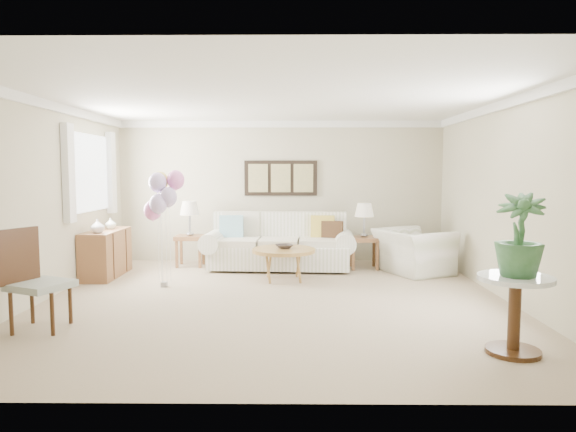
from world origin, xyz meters
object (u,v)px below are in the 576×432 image
object	(u,v)px
armchair	(413,251)
accent_chair	(33,277)
balloon_cluster	(162,193)
sofa	(280,247)
coffee_table	(284,251)

from	to	relation	value
armchair	accent_chair	size ratio (longest dim) A/B	1.03
accent_chair	balloon_cluster	bearing A→B (deg)	66.60
sofa	balloon_cluster	distance (m)	2.42
coffee_table	balloon_cluster	bearing A→B (deg)	-164.70
sofa	armchair	distance (m)	2.25
coffee_table	balloon_cluster	distance (m)	2.02
balloon_cluster	accent_chair	bearing A→B (deg)	-113.40
sofa	armchair	size ratio (longest dim) A/B	2.39
balloon_cluster	coffee_table	bearing A→B (deg)	15.30
armchair	balloon_cluster	distance (m)	4.12
coffee_table	accent_chair	world-z (taller)	accent_chair
accent_chair	coffee_table	bearing A→B (deg)	43.66
sofa	balloon_cluster	size ratio (longest dim) A/B	1.56
coffee_table	armchair	distance (m)	2.20
coffee_table	balloon_cluster	xyz separation A→B (m)	(-1.73, -0.47, 0.91)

